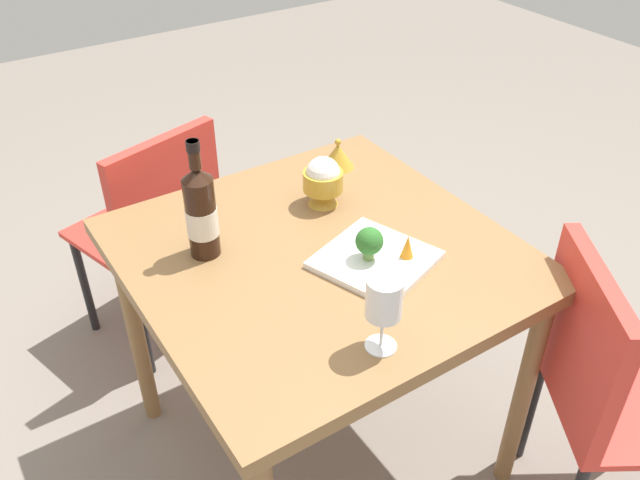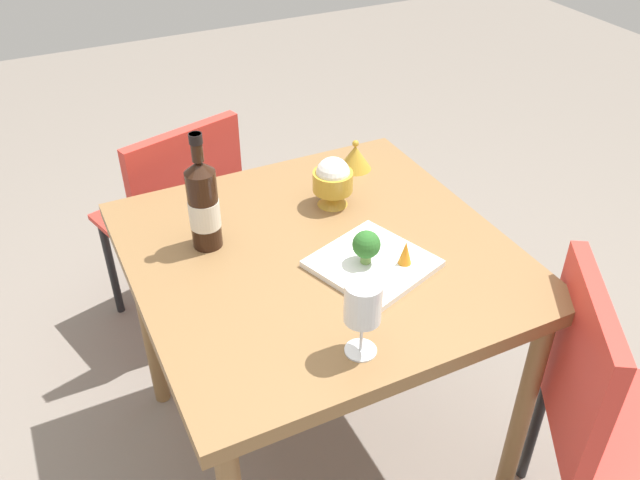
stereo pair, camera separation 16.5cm
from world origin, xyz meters
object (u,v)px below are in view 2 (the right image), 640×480
chair_near_window (179,210)px  chair_by_wall (600,403)px  wine_bottle (203,204)px  rice_bowl_lid (355,157)px  broccoli_floret (366,245)px  serving_plate (373,264)px  carrot_garnish_left (405,253)px  rice_bowl (333,181)px  wine_glass (363,304)px

chair_near_window → chair_by_wall: size_ratio=1.00×
wine_bottle → rice_bowl_lid: 0.56m
wine_bottle → broccoli_floret: 0.41m
serving_plate → broccoli_floret: broccoli_floret is taller
wine_bottle → broccoli_floret: bearing=140.6°
chair_by_wall → rice_bowl_lid: (0.19, -0.88, 0.27)m
wine_bottle → carrot_garnish_left: (-0.39, 0.30, -0.07)m
wine_bottle → carrot_garnish_left: 0.50m
chair_near_window → wine_bottle: (0.05, 0.55, 0.35)m
serving_plate → carrot_garnish_left: size_ratio=5.13×
chair_by_wall → serving_plate: chair_by_wall is taller
rice_bowl → broccoli_floret: 0.29m
carrot_garnish_left → chair_near_window: bearing=-68.1°
rice_bowl → serving_plate: 0.30m
serving_plate → broccoli_floret: (0.02, -0.00, 0.06)m
serving_plate → wine_bottle: bearing=-38.4°
rice_bowl_lid → carrot_garnish_left: bearing=75.4°
carrot_garnish_left → serving_plate: bearing=-31.6°
wine_glass → rice_bowl: bearing=-111.0°
chair_by_wall → rice_bowl: rice_bowl is taller
serving_plate → carrot_garnish_left: (-0.07, 0.04, 0.04)m
wine_glass → rice_bowl_lid: 0.77m
chair_near_window → serving_plate: size_ratio=2.67×
chair_by_wall → broccoli_floret: size_ratio=9.91×
chair_near_window → rice_bowl_lid: size_ratio=8.50×
chair_near_window → rice_bowl: (-0.32, 0.51, 0.30)m
chair_by_wall → rice_bowl: 0.86m
wine_glass → chair_near_window: bearing=-83.9°
chair_near_window → broccoli_floret: size_ratio=9.91×
wine_bottle → chair_by_wall: bearing=135.4°
wine_glass → serving_plate: (-0.16, -0.24, -0.12)m
wine_glass → carrot_garnish_left: size_ratio=2.88×
wine_bottle → broccoli_floret: size_ratio=3.61×
rice_bowl → broccoli_floret: rice_bowl is taller
wine_glass → broccoli_floret: wine_glass is taller
chair_near_window → serving_plate: bearing=-87.6°
rice_bowl → wine_bottle: bearing=4.9°
chair_by_wall → rice_bowl_lid: rice_bowl_lid is taller
rice_bowl → serving_plate: bearing=82.2°
wine_bottle → wine_glass: 0.53m
serving_plate → chair_by_wall: bearing=130.9°
wine_glass → serving_plate: 0.31m
rice_bowl_lid → rice_bowl: bearing=44.7°
wine_bottle → rice_bowl_lid: (-0.52, -0.18, -0.08)m
chair_near_window → chair_by_wall: bearing=-78.7°
carrot_garnish_left → chair_by_wall: bearing=128.3°
chair_near_window → broccoli_floret: 0.89m
chair_near_window → carrot_garnish_left: size_ratio=13.70×
rice_bowl_lid → wine_glass: bearing=62.5°
wine_bottle → carrot_garnish_left: size_ratio=5.00×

